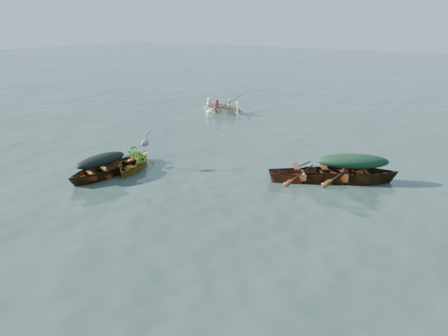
{
  "coord_description": "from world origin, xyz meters",
  "views": [
    {
      "loc": [
        8.94,
        -10.1,
        5.57
      ],
      "look_at": [
        0.74,
        2.02,
        0.5
      ],
      "focal_mm": 35.0,
      "sensor_mm": 36.0,
      "label": 1
    }
  ],
  "objects_px": {
    "yellow_dinghy": "(132,169)",
    "dark_covered_boat": "(103,177)",
    "open_wooden_boat": "(309,181)",
    "green_tarp_boat": "(351,182)",
    "heron": "(145,147)",
    "rowed_boat": "(223,113)"
  },
  "relations": [
    {
      "from": "green_tarp_boat",
      "to": "rowed_boat",
      "type": "xyz_separation_m",
      "value": [
        -10.45,
        7.28,
        0.0
      ]
    },
    {
      "from": "dark_covered_boat",
      "to": "rowed_boat",
      "type": "relative_size",
      "value": 1.03
    },
    {
      "from": "open_wooden_boat",
      "to": "heron",
      "type": "distance_m",
      "value": 6.26
    },
    {
      "from": "yellow_dinghy",
      "to": "heron",
      "type": "relative_size",
      "value": 3.46
    },
    {
      "from": "open_wooden_boat",
      "to": "heron",
      "type": "bearing_deg",
      "value": 78.01
    },
    {
      "from": "dark_covered_boat",
      "to": "green_tarp_boat",
      "type": "height_order",
      "value": "green_tarp_boat"
    },
    {
      "from": "green_tarp_boat",
      "to": "rowed_boat",
      "type": "relative_size",
      "value": 1.24
    },
    {
      "from": "yellow_dinghy",
      "to": "green_tarp_boat",
      "type": "xyz_separation_m",
      "value": [
        7.49,
        3.35,
        0.0
      ]
    },
    {
      "from": "yellow_dinghy",
      "to": "heron",
      "type": "height_order",
      "value": "heron"
    },
    {
      "from": "green_tarp_boat",
      "to": "heron",
      "type": "bearing_deg",
      "value": 83.42
    },
    {
      "from": "dark_covered_boat",
      "to": "rowed_boat",
      "type": "bearing_deg",
      "value": 105.25
    },
    {
      "from": "rowed_boat",
      "to": "open_wooden_boat",
      "type": "bearing_deg",
      "value": -135.72
    },
    {
      "from": "green_tarp_boat",
      "to": "open_wooden_boat",
      "type": "xyz_separation_m",
      "value": [
        -1.28,
        -0.74,
        0.0
      ]
    },
    {
      "from": "yellow_dinghy",
      "to": "dark_covered_boat",
      "type": "bearing_deg",
      "value": -131.33
    },
    {
      "from": "yellow_dinghy",
      "to": "green_tarp_boat",
      "type": "relative_size",
      "value": 0.7
    },
    {
      "from": "open_wooden_boat",
      "to": "green_tarp_boat",
      "type": "bearing_deg",
      "value": -93.84
    },
    {
      "from": "heron",
      "to": "rowed_boat",
      "type": "bearing_deg",
      "value": 79.22
    },
    {
      "from": "dark_covered_boat",
      "to": "open_wooden_boat",
      "type": "distance_m",
      "value": 7.54
    },
    {
      "from": "green_tarp_boat",
      "to": "open_wooden_boat",
      "type": "height_order",
      "value": "green_tarp_boat"
    },
    {
      "from": "dark_covered_boat",
      "to": "heron",
      "type": "relative_size",
      "value": 4.13
    },
    {
      "from": "dark_covered_boat",
      "to": "rowed_boat",
      "type": "xyz_separation_m",
      "value": [
        -2.69,
        11.88,
        0.0
      ]
    },
    {
      "from": "yellow_dinghy",
      "to": "heron",
      "type": "distance_m",
      "value": 1.05
    }
  ]
}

